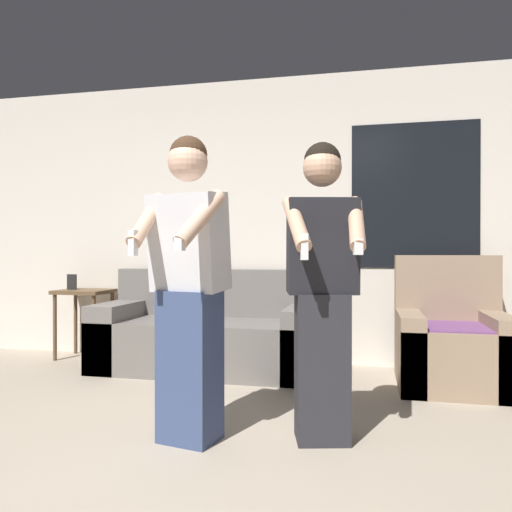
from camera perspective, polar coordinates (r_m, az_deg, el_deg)
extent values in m
plane|color=tan|center=(2.27, -11.39, -26.68)|extent=(14.00, 14.00, 0.00)
cube|color=silver|center=(4.78, 2.63, 4.15)|extent=(6.49, 0.06, 2.70)
cube|color=black|center=(4.71, 17.64, 6.63)|extent=(1.10, 0.01, 1.30)
cube|color=slate|center=(4.47, -5.39, -10.10)|extent=(1.97, 0.86, 0.44)
cube|color=slate|center=(4.72, -4.20, -4.17)|extent=(1.97, 0.22, 0.44)
cube|color=slate|center=(4.79, -15.16, -8.58)|extent=(0.28, 0.86, 0.58)
cube|color=slate|center=(4.28, 5.59, -9.63)|extent=(0.28, 0.86, 0.58)
cube|color=#937A60|center=(4.18, 21.53, -10.66)|extent=(0.82, 0.84, 0.47)
cube|color=#937A60|center=(4.43, 20.90, -3.42)|extent=(0.82, 0.20, 0.54)
cube|color=#937A60|center=(4.13, 17.10, -10.07)|extent=(0.18, 0.84, 0.57)
cube|color=#937A60|center=(4.23, 25.85, -9.85)|extent=(0.18, 0.84, 0.57)
cube|color=#704275|center=(4.10, 21.63, -7.43)|extent=(0.69, 0.67, 0.01)
cube|color=brown|center=(5.20, -19.03, -3.86)|extent=(0.49, 0.43, 0.04)
cylinder|color=brown|center=(5.21, -22.00, -7.58)|extent=(0.04, 0.04, 0.64)
cylinder|color=brown|center=(4.99, -18.04, -7.92)|extent=(0.04, 0.04, 0.64)
cylinder|color=brown|center=(5.50, -19.92, -7.16)|extent=(0.04, 0.04, 0.64)
cylinder|color=brown|center=(5.29, -16.10, -7.45)|extent=(0.04, 0.04, 0.64)
cube|color=black|center=(5.25, -20.30, -2.90)|extent=(0.10, 0.02, 0.17)
cube|color=#384770|center=(2.83, -7.54, -12.29)|extent=(0.34, 0.30, 0.83)
cube|color=silver|center=(2.75, -7.71, 1.58)|extent=(0.45, 0.35, 0.55)
sphere|color=#DBAD8E|center=(2.79, -7.81, 10.64)|extent=(0.22, 0.22, 0.22)
sphere|color=#3D2819|center=(2.81, -7.74, 11.37)|extent=(0.21, 0.21, 0.21)
cylinder|color=#DBAD8E|center=(2.73, -12.33, 4.07)|extent=(0.10, 0.36, 0.31)
cube|color=white|center=(2.59, -13.88, 1.46)|extent=(0.04, 0.04, 0.13)
cylinder|color=#DBAD8E|center=(2.54, -6.39, 4.34)|extent=(0.20, 0.36, 0.31)
cube|color=white|center=(2.43, -8.72, 1.55)|extent=(0.05, 0.04, 0.08)
cube|color=#28282D|center=(2.84, 7.53, -12.42)|extent=(0.33, 0.30, 0.81)
cube|color=black|center=(2.76, 7.56, 1.15)|extent=(0.42, 0.32, 0.53)
sphere|color=tan|center=(2.80, 7.57, 10.02)|extent=(0.21, 0.21, 0.21)
sphere|color=black|center=(2.82, 7.59, 10.73)|extent=(0.20, 0.20, 0.20)
cylinder|color=tan|center=(2.60, 4.65, 3.76)|extent=(0.21, 0.36, 0.31)
cube|color=white|center=(2.45, 5.54, 1.06)|extent=(0.04, 0.04, 0.13)
cylinder|color=tan|center=(2.65, 11.38, 3.69)|extent=(0.11, 0.36, 0.31)
cube|color=white|center=(2.49, 11.59, 1.05)|extent=(0.05, 0.05, 0.08)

